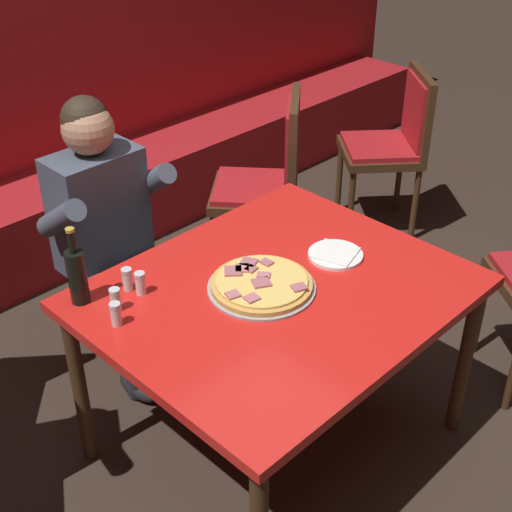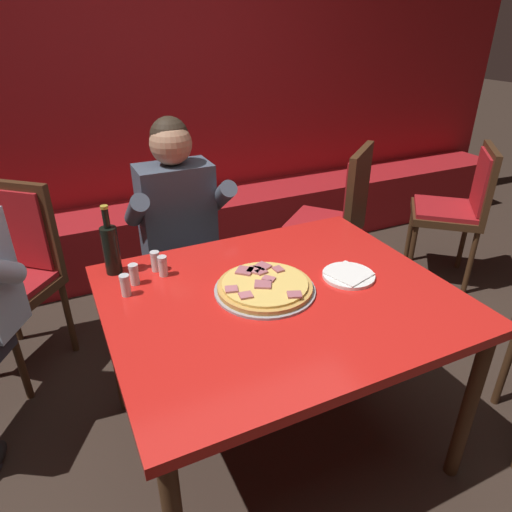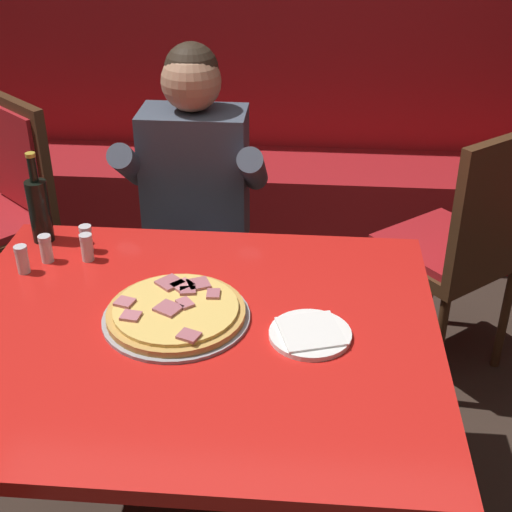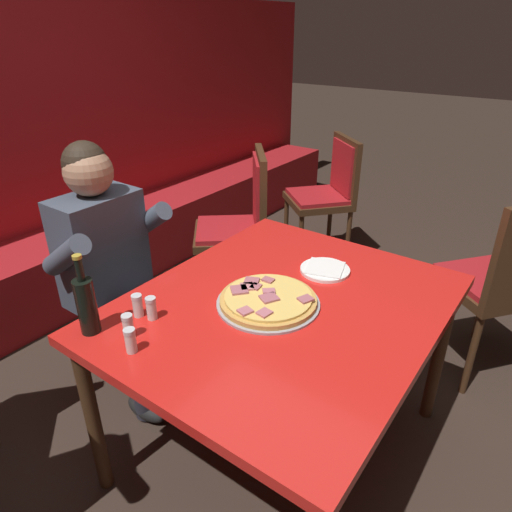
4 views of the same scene
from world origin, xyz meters
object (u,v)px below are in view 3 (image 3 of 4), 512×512
object	(u,v)px
plate_white_paper	(310,334)
dining_chair_far_left	(0,203)
dining_chair_side_aisle	(464,238)
shaker_parmesan	(22,261)
main_dining_table	(191,352)
shaker_red_pepper_flakes	(87,249)
beer_bottle	(39,208)
shaker_black_pepper	(46,250)
pizza	(176,313)
shaker_oregano	(87,240)
diner_seated_blue_shirt	(193,207)

from	to	relation	value
plate_white_paper	dining_chair_far_left	size ratio (longest dim) A/B	0.21
dining_chair_side_aisle	shaker_parmesan	bearing A→B (deg)	-155.63
main_dining_table	shaker_parmesan	xyz separation A→B (m)	(-0.53, 0.24, 0.11)
main_dining_table	plate_white_paper	distance (m)	0.32
dining_chair_far_left	shaker_red_pepper_flakes	bearing A→B (deg)	-50.77
dining_chair_far_left	beer_bottle	bearing A→B (deg)	-55.54
beer_bottle	main_dining_table	bearing A→B (deg)	-39.16
plate_white_paper	shaker_black_pepper	world-z (taller)	shaker_black_pepper
main_dining_table	beer_bottle	world-z (taller)	beer_bottle
pizza	plate_white_paper	xyz separation A→B (m)	(0.35, -0.05, -0.01)
plate_white_paper	shaker_parmesan	size ratio (longest dim) A/B	2.44
pizza	plate_white_paper	distance (m)	0.36
beer_bottle	shaker_oregano	distance (m)	0.18
shaker_oregano	dining_chair_far_left	xyz separation A→B (m)	(-0.59, 0.70, -0.23)
shaker_parmesan	diner_seated_blue_shirt	bearing A→B (deg)	56.18
shaker_oregano	shaker_red_pepper_flakes	xyz separation A→B (m)	(0.02, -0.05, 0.00)
beer_bottle	shaker_red_pepper_flakes	distance (m)	0.22
shaker_red_pepper_flakes	diner_seated_blue_shirt	world-z (taller)	diner_seated_blue_shirt
main_dining_table	dining_chair_far_left	size ratio (longest dim) A/B	1.29
diner_seated_blue_shirt	pizza	bearing A→B (deg)	-83.79
pizza	dining_chair_far_left	world-z (taller)	dining_chair_far_left
main_dining_table	beer_bottle	xyz separation A→B (m)	(-0.54, 0.44, 0.18)
shaker_parmesan	shaker_red_pepper_flakes	xyz separation A→B (m)	(0.17, 0.08, 0.00)
pizza	shaker_red_pepper_flakes	world-z (taller)	shaker_red_pepper_flakes
shaker_oregano	diner_seated_blue_shirt	size ratio (longest dim) A/B	0.07
beer_bottle	shaker_oregano	size ratio (longest dim) A/B	3.40
shaker_black_pepper	shaker_red_pepper_flakes	distance (m)	0.12
shaker_oregano	shaker_parmesan	xyz separation A→B (m)	(-0.15, -0.14, 0.00)
pizza	beer_bottle	world-z (taller)	beer_bottle
plate_white_paper	beer_bottle	xyz separation A→B (m)	(-0.84, 0.45, 0.10)
beer_bottle	shaker_parmesan	size ratio (longest dim) A/B	3.40
dining_chair_side_aisle	dining_chair_far_left	world-z (taller)	dining_chair_side_aisle
main_dining_table	shaker_oregano	xyz separation A→B (m)	(-0.38, 0.38, 0.11)
beer_bottle	diner_seated_blue_shirt	xyz separation A→B (m)	(0.41, 0.40, -0.17)
shaker_red_pepper_flakes	diner_seated_blue_shirt	bearing A→B (deg)	65.47
shaker_oregano	shaker_parmesan	bearing A→B (deg)	-137.15
plate_white_paper	beer_bottle	world-z (taller)	beer_bottle
beer_bottle	shaker_black_pepper	xyz separation A→B (m)	(0.06, -0.13, -0.07)
main_dining_table	beer_bottle	bearing A→B (deg)	140.84
plate_white_paper	beer_bottle	bearing A→B (deg)	152.22
dining_chair_far_left	main_dining_table	bearing A→B (deg)	-47.80
pizza	shaker_parmesan	size ratio (longest dim) A/B	4.52
shaker_black_pepper	dining_chair_far_left	world-z (taller)	dining_chair_far_left
shaker_black_pepper	shaker_parmesan	distance (m)	0.08
main_dining_table	shaker_black_pepper	world-z (taller)	shaker_black_pepper
shaker_oregano	dining_chair_far_left	bearing A→B (deg)	130.52
shaker_parmesan	beer_bottle	bearing A→B (deg)	92.71
plate_white_paper	shaker_red_pepper_flakes	distance (m)	0.75
beer_bottle	shaker_black_pepper	size ratio (longest dim) A/B	3.40
shaker_parmesan	main_dining_table	bearing A→B (deg)	-24.43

